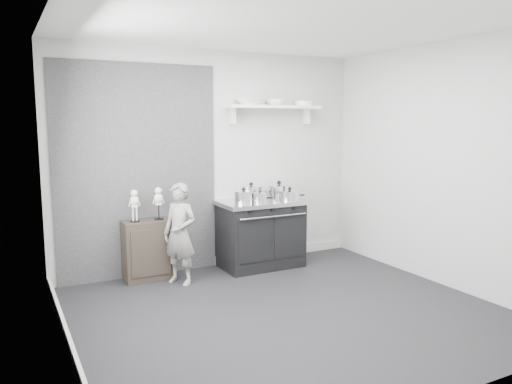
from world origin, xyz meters
The scene contains 16 objects.
ground centered at (0.00, 0.00, 0.00)m, with size 4.00×4.00×0.00m, color black.
room_shell centered at (-0.09, 0.15, 1.64)m, with size 4.02×3.62×2.71m.
wall_shelf centered at (0.80, 1.68, 2.01)m, with size 1.30×0.26×0.24m.
stove centered at (0.50, 1.48, 0.43)m, with size 1.06×0.66×0.85m.
side_cabinet centered at (-0.92, 1.61, 0.35)m, with size 0.54×0.32×0.70m, color black.
child centered at (-0.62, 1.30, 0.58)m, with size 0.42×0.28×1.16m, color gray.
pot_front_left centered at (0.22, 1.39, 0.93)m, with size 0.31×0.23×0.19m.
pot_back_left centered at (0.43, 1.59, 0.94)m, with size 0.36×0.27×0.22m.
pot_back_right centered at (0.82, 1.56, 0.94)m, with size 0.40×0.31×0.22m.
pot_front_right centered at (0.83, 1.32, 0.91)m, with size 0.35×0.27×0.17m.
pot_front_center centered at (0.40, 1.31, 0.91)m, with size 0.26×0.18×0.15m.
skeleton_full centered at (-1.05, 1.61, 0.91)m, with size 0.12×0.08×0.42m, color silver, non-canonical shape.
skeleton_torso centered at (-0.77, 1.61, 0.92)m, with size 0.12×0.08×0.43m, color silver, non-canonical shape.
bowl_large centered at (0.43, 1.67, 2.08)m, with size 0.32×0.32×0.08m, color white.
bowl_small centered at (0.82, 1.67, 2.08)m, with size 0.24×0.24×0.07m, color white.
plate_stack centered at (1.25, 1.67, 2.07)m, with size 0.24×0.24×0.06m, color white.
Camera 1 is at (-2.40, -3.97, 1.85)m, focal length 35.00 mm.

